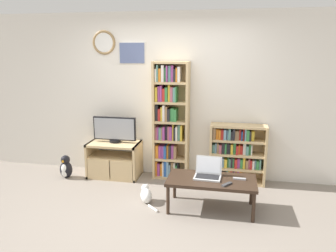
% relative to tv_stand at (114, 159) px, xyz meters
% --- Properties ---
extents(ground_plane, '(18.00, 18.00, 0.00)m').
position_rel_tv_stand_xyz_m(ground_plane, '(0.90, -1.34, -0.29)').
color(ground_plane, gray).
extents(wall_back, '(6.96, 0.09, 2.60)m').
position_rel_tv_stand_xyz_m(wall_back, '(0.89, 0.31, 1.02)').
color(wall_back, silver).
rests_on(wall_back, ground_plane).
extents(tv_stand, '(0.82, 0.49, 0.57)m').
position_rel_tv_stand_xyz_m(tv_stand, '(0.00, 0.00, 0.00)').
color(tv_stand, tan).
rests_on(tv_stand, ground_plane).
extents(television, '(0.70, 0.18, 0.41)m').
position_rel_tv_stand_xyz_m(television, '(0.01, 0.04, 0.49)').
color(television, black).
rests_on(television, tv_stand).
extents(bookshelf_tall, '(0.56, 0.28, 1.86)m').
position_rel_tv_stand_xyz_m(bookshelf_tall, '(0.89, 0.14, 0.63)').
color(bookshelf_tall, tan).
rests_on(bookshelf_tall, ground_plane).
extents(bookshelf_short, '(0.85, 0.28, 0.92)m').
position_rel_tv_stand_xyz_m(bookshelf_short, '(1.92, 0.14, 0.18)').
color(bookshelf_short, tan).
rests_on(bookshelf_short, ground_plane).
extents(coffee_table, '(1.13, 0.56, 0.42)m').
position_rel_tv_stand_xyz_m(coffee_table, '(1.62, -0.84, 0.09)').
color(coffee_table, '#332319').
rests_on(coffee_table, ground_plane).
extents(laptop, '(0.35, 0.29, 0.25)m').
position_rel_tv_stand_xyz_m(laptop, '(1.57, -0.78, 0.19)').
color(laptop, '#B7BABC').
rests_on(laptop, coffee_table).
extents(remote_near_laptop, '(0.13, 0.15, 0.02)m').
position_rel_tv_stand_xyz_m(remote_near_laptop, '(1.82, -1.00, 0.14)').
color(remote_near_laptop, '#38383A').
rests_on(remote_near_laptop, coffee_table).
extents(remote_far_from_laptop, '(0.16, 0.05, 0.02)m').
position_rel_tv_stand_xyz_m(remote_far_from_laptop, '(1.97, -0.80, 0.14)').
color(remote_far_from_laptop, '#99999E').
rests_on(remote_far_from_laptop, coffee_table).
extents(cat, '(0.34, 0.40, 0.25)m').
position_rel_tv_stand_xyz_m(cat, '(0.75, -0.81, -0.18)').
color(cat, white).
rests_on(cat, ground_plane).
extents(penguin_figurine, '(0.20, 0.18, 0.38)m').
position_rel_tv_stand_xyz_m(penguin_figurine, '(-0.75, -0.22, -0.12)').
color(penguin_figurine, black).
rests_on(penguin_figurine, ground_plane).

